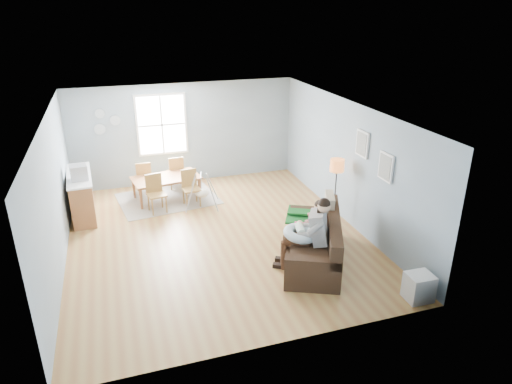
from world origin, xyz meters
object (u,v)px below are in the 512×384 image
object	(u,v)px
floor_lamp	(337,171)
storage_cube	(418,287)
chair_nw	(144,176)
monitor	(78,172)
sofa	(316,245)
chair_sw	(155,191)
baby_swing	(202,192)
chair_se	(190,185)
dining_table	(167,188)
father	(310,231)
counter	(82,194)
toddler	(313,218)
chair_ne	(176,171)

from	to	relation	value
floor_lamp	storage_cube	xyz separation A→B (m)	(0.02, -3.05, -1.01)
chair_nw	monitor	xyz separation A→B (m)	(-1.45, -1.16, 0.66)
sofa	storage_cube	distance (m)	2.01
chair_sw	baby_swing	bearing A→B (deg)	-3.98
chair_se	chair_sw	bearing A→B (deg)	-172.13
dining_table	chair_nw	bearing A→B (deg)	125.66
sofa	chair_nw	size ratio (longest dim) A/B	2.80
father	baby_swing	world-z (taller)	father
counter	monitor	world-z (taller)	monitor
toddler	monitor	distance (m)	5.24
storage_cube	baby_swing	world-z (taller)	baby_swing
counter	monitor	distance (m)	0.74
chair_nw	father	bearing A→B (deg)	-60.92
counter	chair_se	bearing A→B (deg)	-4.73
sofa	baby_swing	xyz separation A→B (m)	(-1.57, 3.15, 0.04)
sofa	baby_swing	world-z (taller)	sofa
father	storage_cube	size ratio (longest dim) A/B	3.08
toddler	storage_cube	distance (m)	2.26
sofa	floor_lamp	size ratio (longest dim) A/B	1.64
chair_sw	chair_nw	xyz separation A→B (m)	(-0.17, 1.15, -0.02)
toddler	monitor	world-z (taller)	monitor
floor_lamp	storage_cube	size ratio (longest dim) A/B	3.19
counter	monitor	xyz separation A→B (m)	(0.03, -0.34, 0.66)
toddler	baby_swing	xyz separation A→B (m)	(-1.58, 2.93, -0.42)
sofa	baby_swing	bearing A→B (deg)	116.51
counter	monitor	size ratio (longest dim) A/B	4.60
chair_se	toddler	bearing A→B (deg)	-59.70
dining_table	chair_se	bearing A→B (deg)	-54.57
sofa	counter	distance (m)	5.59
counter	baby_swing	distance (m)	2.77
father	chair_ne	bearing A→B (deg)	110.00
dining_table	chair_sw	bearing A→B (deg)	-127.43
toddler	storage_cube	size ratio (longest dim) A/B	2.02
father	chair_sw	distance (m)	4.22
toddler	chair_ne	world-z (taller)	toddler
storage_cube	chair_se	bearing A→B (deg)	119.90
chair_sw	baby_swing	world-z (taller)	chair_sw
counter	chair_ne	bearing A→B (deg)	22.06
chair_sw	counter	bearing A→B (deg)	168.88
floor_lamp	chair_se	xyz separation A→B (m)	(-2.88, 1.98, -0.74)
toddler	chair_nw	size ratio (longest dim) A/B	1.08
sofa	toddler	distance (m)	0.51
floor_lamp	baby_swing	xyz separation A→B (m)	(-2.64, 1.79, -0.88)
dining_table	chair_ne	xyz separation A→B (m)	(0.33, 0.63, 0.22)
chair_nw	chair_ne	world-z (taller)	chair_ne
monitor	toddler	bearing A→B (deg)	-34.88
sofa	chair_ne	distance (m)	4.92
sofa	chair_nw	world-z (taller)	sofa
storage_cube	baby_swing	bearing A→B (deg)	118.76
chair_ne	father	bearing A→B (deg)	-70.00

